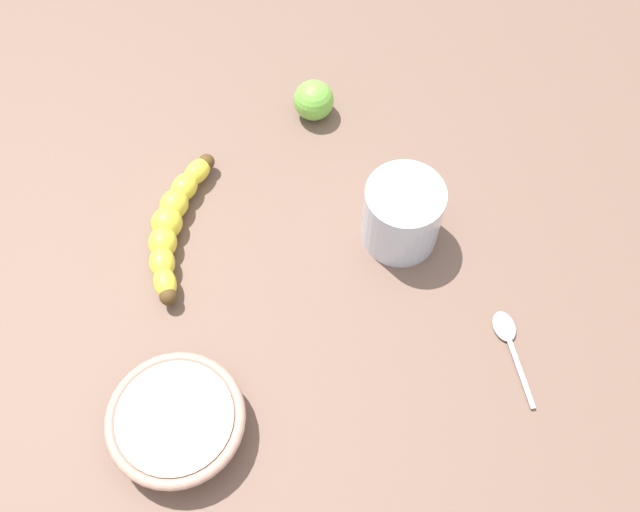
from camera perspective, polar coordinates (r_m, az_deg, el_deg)
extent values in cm
cube|color=brown|center=(87.49, 0.09, -1.15)|extent=(120.00, 120.00, 3.00)
ellipsoid|color=yellow|center=(91.93, -9.27, 6.30)|extent=(4.63, 4.14, 2.51)
ellipsoid|color=yellow|center=(90.91, -10.21, 5.14)|extent=(4.83, 4.69, 2.87)
ellipsoid|color=yellow|center=(89.80, -10.96, 3.85)|extent=(5.01, 5.06, 3.23)
ellipsoid|color=yellow|center=(88.62, -11.50, 2.47)|extent=(5.14, 5.23, 3.59)
ellipsoid|color=yellow|center=(87.38, -11.80, 1.01)|extent=(4.56, 4.89, 3.23)
ellipsoid|color=yellow|center=(86.12, -11.84, -0.48)|extent=(3.82, 4.53, 2.87)
ellipsoid|color=yellow|center=(84.86, -11.63, -1.99)|extent=(2.97, 4.17, 2.51)
sphere|color=#513819|center=(92.59, -8.57, 7.04)|extent=(1.97, 1.97, 1.97)
sphere|color=#513819|center=(84.04, -11.40, -3.02)|extent=(1.97, 1.97, 1.97)
cylinder|color=silver|center=(85.04, 6.14, 3.29)|extent=(8.86, 8.86, 8.73)
cylinder|color=#A8C588|center=(85.65, 6.10, 3.04)|extent=(8.36, 8.36, 6.79)
cylinder|color=tan|center=(78.44, -10.71, -12.29)|extent=(11.72, 11.72, 4.06)
torus|color=tan|center=(77.09, -10.88, -11.99)|extent=(13.94, 13.94, 1.20)
sphere|color=#75C142|center=(96.48, -0.48, 11.69)|extent=(5.09, 5.09, 5.09)
ellipsoid|color=silver|center=(84.85, 13.75, -5.19)|extent=(3.11, 4.03, 0.80)
cube|color=silver|center=(83.32, 14.87, -8.35)|extent=(2.30, 8.41, 0.25)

